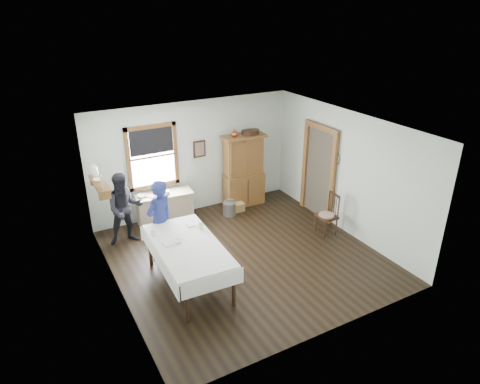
# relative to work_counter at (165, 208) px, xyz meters

# --- Properties ---
(room) EXTENTS (5.01, 5.01, 2.70)m
(room) POSITION_rel_work_counter_xyz_m (0.89, -2.17, 0.98)
(room) COLOR black
(room) RESTS_ON ground
(window) EXTENTS (1.18, 0.07, 1.48)m
(window) POSITION_rel_work_counter_xyz_m (-0.11, 0.29, 1.27)
(window) COLOR white
(window) RESTS_ON room
(doorway) EXTENTS (0.09, 1.14, 2.22)m
(doorway) POSITION_rel_work_counter_xyz_m (3.35, -1.32, 0.79)
(doorway) COLOR #4B4335
(doorway) RESTS_ON room
(wall_shelf) EXTENTS (0.24, 1.00, 0.44)m
(wall_shelf) POSITION_rel_work_counter_xyz_m (-1.48, -0.63, 1.20)
(wall_shelf) COLOR brown
(wall_shelf) RESTS_ON room
(framed_picture) EXTENTS (0.30, 0.04, 0.40)m
(framed_picture) POSITION_rel_work_counter_xyz_m (1.04, 0.29, 1.18)
(framed_picture) COLOR #352012
(framed_picture) RESTS_ON room
(rug_beater) EXTENTS (0.01, 0.27, 0.27)m
(rug_beater) POSITION_rel_work_counter_xyz_m (3.34, -1.87, 1.35)
(rug_beater) COLOR black
(rug_beater) RESTS_ON room
(work_counter) EXTENTS (1.33, 0.60, 0.74)m
(work_counter) POSITION_rel_work_counter_xyz_m (0.00, 0.00, 0.00)
(work_counter) COLOR tan
(work_counter) RESTS_ON room
(china_hutch) EXTENTS (1.08, 0.55, 1.80)m
(china_hutch) POSITION_rel_work_counter_xyz_m (2.09, 0.02, 0.53)
(china_hutch) COLOR brown
(china_hutch) RESTS_ON room
(dining_table) EXTENTS (1.20, 2.15, 0.84)m
(dining_table) POSITION_rel_work_counter_xyz_m (-0.44, -2.48, 0.05)
(dining_table) COLOR white
(dining_table) RESTS_ON room
(spindle_chair) EXTENTS (0.46, 0.46, 0.94)m
(spindle_chair) POSITION_rel_work_counter_xyz_m (2.93, -2.21, 0.10)
(spindle_chair) COLOR #352012
(spindle_chair) RESTS_ON room
(pail) EXTENTS (0.39, 0.39, 0.33)m
(pail) POSITION_rel_work_counter_xyz_m (1.47, -0.38, -0.21)
(pail) COLOR #94979C
(pail) RESTS_ON room
(wicker_basket) EXTENTS (0.36, 0.26, 0.21)m
(wicker_basket) POSITION_rel_work_counter_xyz_m (1.73, -0.27, -0.27)
(wicker_basket) COLOR #AE864F
(wicker_basket) RESTS_ON room
(woman_blue) EXTENTS (0.67, 0.58, 1.56)m
(woman_blue) POSITION_rel_work_counter_xyz_m (-0.58, -1.41, 0.41)
(woman_blue) COLOR navy
(woman_blue) RESTS_ON room
(figure_dark) EXTENTS (0.75, 0.61, 1.45)m
(figure_dark) POSITION_rel_work_counter_xyz_m (-1.01, -0.43, 0.36)
(figure_dark) COLOR black
(figure_dark) RESTS_ON room
(table_cup_a) EXTENTS (0.13, 0.13, 0.09)m
(table_cup_a) POSITION_rel_work_counter_xyz_m (0.00, -2.06, 0.52)
(table_cup_a) COLOR white
(table_cup_a) RESTS_ON dining_table
(table_cup_b) EXTENTS (0.13, 0.13, 0.09)m
(table_cup_b) POSITION_rel_work_counter_xyz_m (-0.87, -1.92, 0.52)
(table_cup_b) COLOR white
(table_cup_b) RESTS_ON dining_table
(table_bowl) EXTENTS (0.26, 0.26, 0.05)m
(table_bowl) POSITION_rel_work_counter_xyz_m (-0.57, -2.33, 0.50)
(table_bowl) COLOR white
(table_bowl) RESTS_ON dining_table
(counter_book) EXTENTS (0.25, 0.25, 0.02)m
(counter_book) POSITION_rel_work_counter_xyz_m (-0.41, -0.05, 0.38)
(counter_book) COLOR #806555
(counter_book) RESTS_ON work_counter
(counter_bowl) EXTENTS (0.23, 0.23, 0.06)m
(counter_bowl) POSITION_rel_work_counter_xyz_m (-0.50, 0.05, 0.40)
(counter_bowl) COLOR white
(counter_bowl) RESTS_ON work_counter
(shelf_bowl) EXTENTS (0.22, 0.22, 0.05)m
(shelf_bowl) POSITION_rel_work_counter_xyz_m (-1.48, -0.62, 1.23)
(shelf_bowl) COLOR white
(shelf_bowl) RESTS_ON wall_shelf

